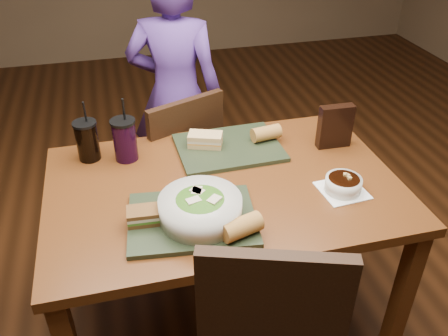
{
  "coord_description": "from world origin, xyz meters",
  "views": [
    {
      "loc": [
        -0.35,
        -1.39,
        1.77
      ],
      "look_at": [
        0.0,
        0.0,
        0.82
      ],
      "focal_mm": 38.0,
      "sensor_mm": 36.0,
      "label": 1
    }
  ],
  "objects_px": {
    "chair_far": "(185,165)",
    "sandwich_far": "(205,140)",
    "diner": "(176,96)",
    "soup_bowl": "(343,184)",
    "salad_bowl": "(200,207)",
    "baguette_near": "(242,227)",
    "sandwich_near": "(143,216)",
    "chip_bag": "(335,126)",
    "tray_near": "(192,219)",
    "cup_cola": "(87,140)",
    "tray_far": "(229,148)",
    "baguette_far": "(266,133)",
    "dining_table": "(224,203)",
    "cup_berry": "(125,140)"
  },
  "relations": [
    {
      "from": "sandwich_near",
      "to": "baguette_far",
      "type": "relative_size",
      "value": 0.89
    },
    {
      "from": "diner",
      "to": "salad_bowl",
      "type": "bearing_deg",
      "value": 103.96
    },
    {
      "from": "tray_far",
      "to": "sandwich_far",
      "type": "height_order",
      "value": "sandwich_far"
    },
    {
      "from": "soup_bowl",
      "to": "baguette_near",
      "type": "distance_m",
      "value": 0.46
    },
    {
      "from": "cup_berry",
      "to": "baguette_near",
      "type": "bearing_deg",
      "value": -61.39
    },
    {
      "from": "salad_bowl",
      "to": "chip_bag",
      "type": "distance_m",
      "value": 0.73
    },
    {
      "from": "tray_near",
      "to": "cup_berry",
      "type": "bearing_deg",
      "value": 111.64
    },
    {
      "from": "chair_far",
      "to": "tray_near",
      "type": "xyz_separation_m",
      "value": [
        -0.1,
        -0.74,
        0.27
      ]
    },
    {
      "from": "tray_near",
      "to": "cup_cola",
      "type": "bearing_deg",
      "value": 123.44
    },
    {
      "from": "tray_near",
      "to": "chair_far",
      "type": "bearing_deg",
      "value": 82.36
    },
    {
      "from": "diner",
      "to": "cup_cola",
      "type": "distance_m",
      "value": 0.78
    },
    {
      "from": "soup_bowl",
      "to": "baguette_far",
      "type": "distance_m",
      "value": 0.43
    },
    {
      "from": "soup_bowl",
      "to": "sandwich_near",
      "type": "bearing_deg",
      "value": -178.55
    },
    {
      "from": "diner",
      "to": "soup_bowl",
      "type": "xyz_separation_m",
      "value": [
        0.44,
        -1.08,
        0.08
      ]
    },
    {
      "from": "soup_bowl",
      "to": "cup_cola",
      "type": "distance_m",
      "value": 1.0
    },
    {
      "from": "salad_bowl",
      "to": "sandwich_near",
      "type": "distance_m",
      "value": 0.19
    },
    {
      "from": "dining_table",
      "to": "chip_bag",
      "type": "xyz_separation_m",
      "value": [
        0.51,
        0.16,
        0.18
      ]
    },
    {
      "from": "salad_bowl",
      "to": "baguette_near",
      "type": "height_order",
      "value": "salad_bowl"
    },
    {
      "from": "tray_far",
      "to": "baguette_far",
      "type": "bearing_deg",
      "value": 3.99
    },
    {
      "from": "soup_bowl",
      "to": "chip_bag",
      "type": "relative_size",
      "value": 0.94
    },
    {
      "from": "chip_bag",
      "to": "cup_cola",
      "type": "bearing_deg",
      "value": 173.09
    },
    {
      "from": "chair_far",
      "to": "sandwich_far",
      "type": "height_order",
      "value": "chair_far"
    },
    {
      "from": "chair_far",
      "to": "baguette_far",
      "type": "height_order",
      "value": "chair_far"
    },
    {
      "from": "sandwich_far",
      "to": "cup_berry",
      "type": "distance_m",
      "value": 0.32
    },
    {
      "from": "tray_near",
      "to": "sandwich_far",
      "type": "bearing_deg",
      "value": 72.26
    },
    {
      "from": "tray_far",
      "to": "tray_near",
      "type": "bearing_deg",
      "value": -119.37
    },
    {
      "from": "chip_bag",
      "to": "sandwich_near",
      "type": "bearing_deg",
      "value": -156.9
    },
    {
      "from": "baguette_far",
      "to": "chip_bag",
      "type": "xyz_separation_m",
      "value": [
        0.27,
        -0.09,
        0.04
      ]
    },
    {
      "from": "sandwich_near",
      "to": "baguette_near",
      "type": "xyz_separation_m",
      "value": [
        0.29,
        -0.14,
        0.01
      ]
    },
    {
      "from": "chip_bag",
      "to": "salad_bowl",
      "type": "bearing_deg",
      "value": -149.49
    },
    {
      "from": "chip_bag",
      "to": "tray_near",
      "type": "bearing_deg",
      "value": -151.25
    },
    {
      "from": "baguette_far",
      "to": "chip_bag",
      "type": "bearing_deg",
      "value": -18.53
    },
    {
      "from": "cup_cola",
      "to": "salad_bowl",
      "type": "bearing_deg",
      "value": -55.07
    },
    {
      "from": "dining_table",
      "to": "soup_bowl",
      "type": "relative_size",
      "value": 7.55
    },
    {
      "from": "cup_berry",
      "to": "chip_bag",
      "type": "xyz_separation_m",
      "value": [
        0.85,
        -0.11,
        0.0
      ]
    },
    {
      "from": "tray_near",
      "to": "baguette_near",
      "type": "height_order",
      "value": "baguette_near"
    },
    {
      "from": "cup_berry",
      "to": "diner",
      "type": "bearing_deg",
      "value": 65.33
    },
    {
      "from": "dining_table",
      "to": "chip_bag",
      "type": "relative_size",
      "value": 7.06
    },
    {
      "from": "dining_table",
      "to": "cup_berry",
      "type": "height_order",
      "value": "cup_berry"
    },
    {
      "from": "tray_near",
      "to": "cup_berry",
      "type": "distance_m",
      "value": 0.49
    },
    {
      "from": "diner",
      "to": "chair_far",
      "type": "bearing_deg",
      "value": 105.16
    },
    {
      "from": "baguette_near",
      "to": "salad_bowl",
      "type": "bearing_deg",
      "value": 133.91
    },
    {
      "from": "soup_bowl",
      "to": "sandwich_far",
      "type": "bearing_deg",
      "value": 135.75
    },
    {
      "from": "baguette_near",
      "to": "cup_berry",
      "type": "distance_m",
      "value": 0.66
    },
    {
      "from": "diner",
      "to": "tray_far",
      "type": "xyz_separation_m",
      "value": [
        0.11,
        -0.69,
        0.06
      ]
    },
    {
      "from": "diner",
      "to": "soup_bowl",
      "type": "bearing_deg",
      "value": 131.08
    },
    {
      "from": "tray_far",
      "to": "chair_far",
      "type": "bearing_deg",
      "value": 112.91
    },
    {
      "from": "baguette_far",
      "to": "cup_cola",
      "type": "bearing_deg",
      "value": 175.3
    },
    {
      "from": "tray_far",
      "to": "cup_berry",
      "type": "height_order",
      "value": "cup_berry"
    },
    {
      "from": "chair_far",
      "to": "baguette_near",
      "type": "distance_m",
      "value": 0.92
    }
  ]
}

